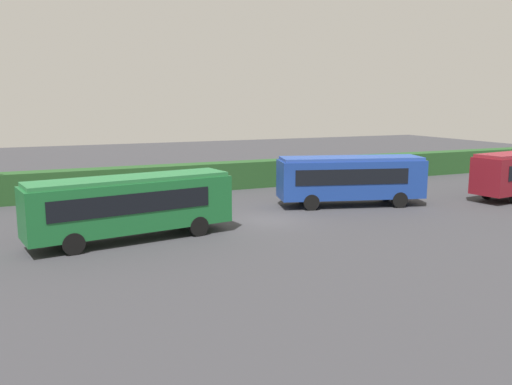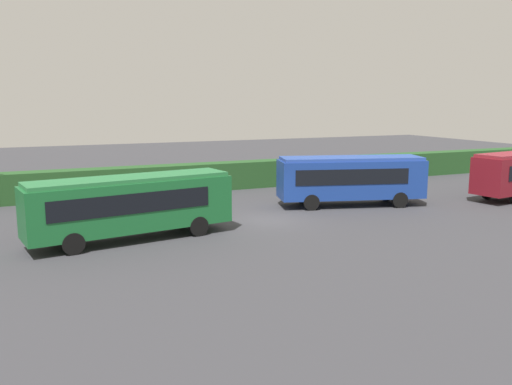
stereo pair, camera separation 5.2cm
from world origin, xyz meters
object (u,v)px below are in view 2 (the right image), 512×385
object	(u,v)px
bus_green	(131,204)
person_center	(309,183)
person_left	(146,211)
bus_blue	(351,178)

from	to	relation	value
bus_green	person_center	size ratio (longest dim) A/B	5.75
person_left	person_center	bearing A→B (deg)	105.22
bus_green	bus_blue	world-z (taller)	bus_blue
bus_green	person_center	xyz separation A→B (m)	(13.74, 6.94, -0.86)
person_center	bus_green	bearing A→B (deg)	102.91
bus_blue	person_left	size ratio (longest dim) A/B	5.46
bus_green	bus_blue	size ratio (longest dim) A/B	1.06
bus_blue	person_left	bearing A→B (deg)	-160.74
bus_green	person_left	xyz separation A→B (m)	(1.17, 2.17, -0.88)
bus_green	person_left	distance (m)	2.62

